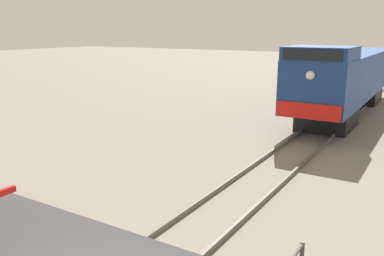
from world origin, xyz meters
TOP-DOWN VIEW (x-y plane):
  - locomotive at (0.00, 20.05)m, footprint 2.76×15.52m

SIDE VIEW (x-z plane):
  - locomotive at x=0.00m, z-range 0.07..4.01m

